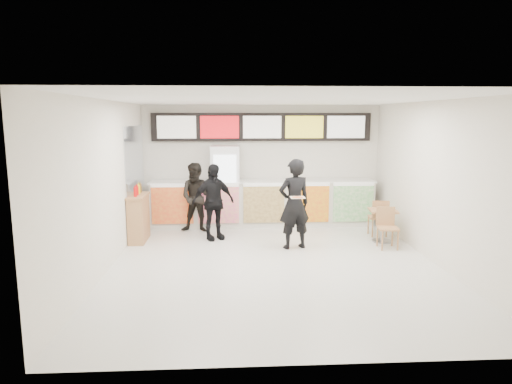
{
  "coord_description": "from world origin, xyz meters",
  "views": [
    {
      "loc": [
        -0.8,
        -8.1,
        2.7
      ],
      "look_at": [
        -0.28,
        1.2,
        1.16
      ],
      "focal_mm": 32.0,
      "sensor_mm": 36.0,
      "label": 1
    }
  ],
  "objects": [
    {
      "name": "pizza_slice",
      "position": [
        0.5,
        0.58,
        1.16
      ],
      "size": [
        0.36,
        0.36,
        0.02
      ],
      "color": "beige",
      "rests_on": "customer_main"
    },
    {
      "name": "wall_back",
      "position": [
        0.0,
        3.5,
        1.5
      ],
      "size": [
        6.0,
        0.0,
        6.0
      ],
      "primitive_type": "plane",
      "rotation": [
        1.57,
        0.0,
        0.0
      ],
      "color": "silver",
      "rests_on": "floor"
    },
    {
      "name": "condiment_ledge",
      "position": [
        -2.82,
        1.79,
        0.53
      ],
      "size": [
        0.37,
        0.92,
        1.23
      ],
      "color": "tan",
      "rests_on": "floor"
    },
    {
      "name": "floor",
      "position": [
        0.0,
        0.0,
        0.0
      ],
      "size": [
        7.0,
        7.0,
        0.0
      ],
      "primitive_type": "plane",
      "color": "beige",
      "rests_on": "ground"
    },
    {
      "name": "menu_board",
      "position": [
        0.0,
        3.41,
        2.45
      ],
      "size": [
        5.5,
        0.14,
        0.7
      ],
      "color": "black",
      "rests_on": "wall_back"
    },
    {
      "name": "cafe_table",
      "position": [
        2.5,
        1.42,
        0.49
      ],
      "size": [
        0.63,
        1.48,
        0.85
      ],
      "rotation": [
        0.0,
        0.0,
        -0.12
      ],
      "color": "tan",
      "rests_on": "floor"
    },
    {
      "name": "customer_main",
      "position": [
        0.5,
        1.03,
        0.93
      ],
      "size": [
        0.78,
        0.62,
        1.86
      ],
      "primitive_type": "imported",
      "rotation": [
        0.0,
        0.0,
        3.43
      ],
      "color": "black",
      "rests_on": "floor"
    },
    {
      "name": "service_counter",
      "position": [
        0.0,
        3.09,
        0.57
      ],
      "size": [
        5.56,
        0.77,
        1.14
      ],
      "color": "silver",
      "rests_on": "floor"
    },
    {
      "name": "drinks_fridge",
      "position": [
        -0.93,
        3.11,
        1.0
      ],
      "size": [
        0.7,
        0.67,
        2.0
      ],
      "color": "white",
      "rests_on": "floor"
    },
    {
      "name": "wall_left",
      "position": [
        -3.0,
        0.0,
        1.5
      ],
      "size": [
        0.0,
        7.0,
        7.0
      ],
      "primitive_type": "plane",
      "rotation": [
        1.57,
        0.0,
        1.57
      ],
      "color": "silver",
      "rests_on": "floor"
    },
    {
      "name": "ceiling",
      "position": [
        0.0,
        0.0,
        3.0
      ],
      "size": [
        7.0,
        7.0,
        0.0
      ],
      "primitive_type": "plane",
      "rotation": [
        3.14,
        0.0,
        0.0
      ],
      "color": "white",
      "rests_on": "wall_back"
    },
    {
      "name": "customer_mid",
      "position": [
        -1.19,
        1.83,
        0.85
      ],
      "size": [
        1.07,
        0.81,
        1.69
      ],
      "primitive_type": "imported",
      "rotation": [
        0.0,
        0.0,
        0.46
      ],
      "color": "black",
      "rests_on": "floor"
    },
    {
      "name": "mirror_panel",
      "position": [
        -2.99,
        2.45,
        1.75
      ],
      "size": [
        0.01,
        2.0,
        1.5
      ],
      "primitive_type": "cube",
      "color": "#B2B7BF",
      "rests_on": "wall_left"
    },
    {
      "name": "customer_left",
      "position": [
        -1.6,
        2.55,
        0.82
      ],
      "size": [
        0.87,
        0.72,
        1.64
      ],
      "primitive_type": "imported",
      "rotation": [
        0.0,
        0.0,
        -0.13
      ],
      "color": "black",
      "rests_on": "floor"
    },
    {
      "name": "wall_right",
      "position": [
        3.0,
        0.0,
        1.5
      ],
      "size": [
        0.0,
        7.0,
        7.0
      ],
      "primitive_type": "plane",
      "rotation": [
        1.57,
        0.0,
        -1.57
      ],
      "color": "silver",
      "rests_on": "floor"
    }
  ]
}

